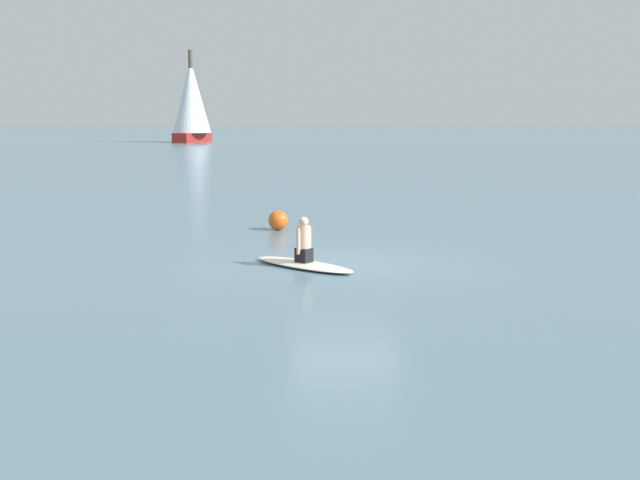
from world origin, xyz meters
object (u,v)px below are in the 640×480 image
at_px(surfboard, 304,265).
at_px(sailboat_near_right, 191,100).
at_px(person_paddler, 304,242).
at_px(buoy_marker, 278,220).

relative_size(surfboard, sailboat_near_right, 0.26).
height_order(surfboard, person_paddler, person_paddler).
bearing_deg(sailboat_near_right, surfboard, -150.07).
height_order(person_paddler, buoy_marker, person_paddler).
relative_size(person_paddler, sailboat_near_right, 0.09).
xyz_separation_m(surfboard, person_paddler, (0.00, 0.00, 0.52)).
xyz_separation_m(person_paddler, sailboat_near_right, (79.61, 13.11, 4.48)).
bearing_deg(buoy_marker, person_paddler, -172.74).
relative_size(surfboard, buoy_marker, 4.91).
bearing_deg(buoy_marker, sailboat_near_right, 9.51).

